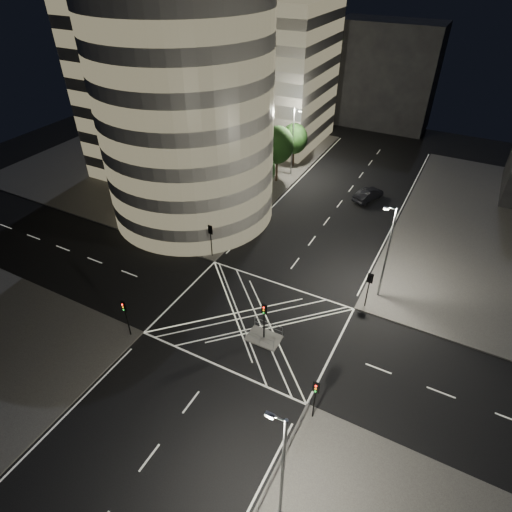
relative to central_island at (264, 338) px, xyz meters
The scene contains 24 objects.
ground 2.50m from the central_island, 143.13° to the left, with size 120.00×120.00×0.00m, color black.
sidewalk_far_left 42.11m from the central_island, 137.41° to the left, with size 42.00×42.00×0.15m, color #484643.
central_island is the anchor object (origin of this frame).
office_tower_curved 32.93m from the central_island, 138.33° to the left, with size 30.00×29.00×27.20m.
office_block_rear 50.90m from the central_island, 118.89° to the left, with size 24.00×16.00×22.00m, color gray.
building_far_end 60.46m from the central_island, 95.76° to the left, with size 18.00×8.00×18.00m, color black.
tree_a 17.00m from the central_island, 139.97° to the left, with size 3.82×3.82×6.88m.
tree_b 21.21m from the central_island, 127.15° to the left, with size 4.59×4.59×7.21m.
tree_c 26.10m from the central_island, 119.05° to the left, with size 4.71×4.71×6.97m.
tree_d 31.62m from the central_island, 113.68° to the left, with size 4.64×4.64×8.19m.
tree_e 36.96m from the central_island, 109.92° to the left, with size 4.05×4.05×6.70m.
traffic_signal_fl 13.91m from the central_island, 142.46° to the left, with size 0.55×0.22×4.00m.
traffic_signal_nl 12.36m from the central_island, 153.86° to the right, with size 0.55×0.22×4.00m.
traffic_signal_fr 11.10m from the central_island, 50.67° to the left, with size 0.55×0.22×4.00m.
traffic_signal_nr 9.08m from the central_island, 37.93° to the right, with size 0.55×0.22×4.00m.
traffic_signal_island 2.84m from the central_island, ahead, with size 0.55×0.22×4.00m.
street_lamp_left_near 18.52m from the central_island, 130.27° to the left, with size 1.25×0.25×10.00m.
street_lamp_left_far 33.95m from the central_island, 109.95° to the left, with size 1.25×0.25×10.00m.
street_lamp_right_far 13.98m from the central_island, 54.70° to the left, with size 1.25×0.25×10.00m.
street_lamp_right_near 15.54m from the central_island, 59.25° to the right, with size 1.25×0.25×10.00m.
railing_near_right 12.39m from the central_island, 59.39° to the right, with size 0.06×11.70×1.10m, color slate.
railing_island_south 1.10m from the central_island, 90.00° to the right, with size 2.80×0.06×1.10m, color slate.
railing_island_north 1.10m from the central_island, 90.00° to the left, with size 2.80×0.06×1.10m, color slate.
sedan 29.44m from the central_island, 88.08° to the left, with size 1.69×4.86×1.60m, color black.
Camera 1 is at (13.75, -25.18, 28.83)m, focal length 30.00 mm.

